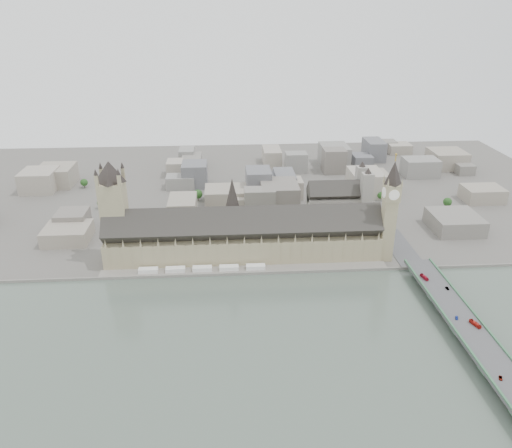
{
  "coord_description": "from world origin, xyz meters",
  "views": [
    {
      "loc": [
        -17.16,
        -417.96,
        231.59
      ],
      "look_at": [
        12.43,
        23.52,
        34.55
      ],
      "focal_mm": 35.0,
      "sensor_mm": 36.0,
      "label": 1
    }
  ],
  "objects": [
    {
      "name": "car_blue",
      "position": [
        157.49,
        -110.05,
        11.06
      ],
      "size": [
        3.65,
        5.1,
        1.61
      ],
      "primitive_type": "imported",
      "rotation": [
        0.0,
        0.0,
        -0.41
      ],
      "color": "#172E99",
      "rests_on": "westminster_bridge"
    },
    {
      "name": "river_thames",
      "position": [
        0.0,
        -165.0,
        0.0
      ],
      "size": [
        600.0,
        600.0,
        0.0
      ],
      "primitive_type": "plane",
      "color": "#47544A",
      "rests_on": "ground"
    },
    {
      "name": "terrace_tents",
      "position": [
        -40.0,
        -7.0,
        4.0
      ],
      "size": [
        118.0,
        7.0,
        4.0
      ],
      "color": "white",
      "rests_on": "river_terrace"
    },
    {
      "name": "elizabeth_tower",
      "position": [
        138.0,
        8.0,
        58.09
      ],
      "size": [
        17.0,
        17.0,
        107.5
      ],
      "color": "tan",
      "rests_on": "ground"
    },
    {
      "name": "red_bus_north",
      "position": [
        155.31,
        -49.22,
        11.66
      ],
      "size": [
        4.42,
        10.43,
        2.83
      ],
      "primitive_type": "imported",
      "rotation": [
        0.0,
        0.0,
        0.21
      ],
      "color": "#A81327",
      "rests_on": "westminster_bridge"
    },
    {
      "name": "central_tower",
      "position": [
        -10.0,
        26.0,
        57.92
      ],
      "size": [
        13.0,
        13.0,
        48.0
      ],
      "color": "tan",
      "rests_on": "ground"
    },
    {
      "name": "ground",
      "position": [
        0.0,
        0.0,
        0.0
      ],
      "size": [
        900.0,
        900.0,
        0.0
      ],
      "primitive_type": "plane",
      "color": "#595651",
      "rests_on": "ground"
    },
    {
      "name": "palace_of_westminster",
      "position": [
        0.0,
        19.7,
        22.71
      ],
      "size": [
        265.0,
        40.73,
        55.44
      ],
      "color": "tan",
      "rests_on": "ground"
    },
    {
      "name": "victoria_tower",
      "position": [
        -122.0,
        26.0,
        55.2
      ],
      "size": [
        30.0,
        30.0,
        100.0
      ],
      "color": "tan",
      "rests_on": "ground"
    },
    {
      "name": "westminster_bridge",
      "position": [
        162.0,
        -87.5,
        5.12
      ],
      "size": [
        25.0,
        325.0,
        10.25
      ],
      "primitive_type": "cube",
      "color": "#474749",
      "rests_on": "ground"
    },
    {
      "name": "red_bus_south",
      "position": [
        167.36,
        -119.45,
        11.71
      ],
      "size": [
        5.58,
        10.74,
        2.92
      ],
      "primitive_type": "imported",
      "rotation": [
        0.0,
        0.0,
        0.31
      ],
      "color": "red",
      "rests_on": "westminster_bridge"
    },
    {
      "name": "embankment_wall",
      "position": [
        0.0,
        -15.0,
        1.5
      ],
      "size": [
        600.0,
        1.5,
        3.0
      ],
      "primitive_type": "cube",
      "color": "gray",
      "rests_on": "ground"
    },
    {
      "name": "park_trees",
      "position": [
        -10.0,
        60.0,
        7.5
      ],
      "size": [
        110.0,
        30.0,
        15.0
      ],
      "primitive_type": null,
      "color": "#1D4418",
      "rests_on": "ground"
    },
    {
      "name": "city_skyline_inland",
      "position": [
        0.0,
        245.0,
        19.0
      ],
      "size": [
        720.0,
        360.0,
        38.0
      ],
      "primitive_type": null,
      "color": "gray",
      "rests_on": "ground"
    },
    {
      "name": "bridge_parapets",
      "position": [
        162.0,
        -132.0,
        10.82
      ],
      "size": [
        25.0,
        235.0,
        1.15
      ],
      "primitive_type": null,
      "color": "#3E714D",
      "rests_on": "westminster_bridge"
    },
    {
      "name": "river_terrace",
      "position": [
        0.0,
        -7.5,
        1.0
      ],
      "size": [
        270.0,
        15.0,
        2.0
      ],
      "primitive_type": "cube",
      "color": "gray",
      "rests_on": "ground"
    },
    {
      "name": "car_grey",
      "position": [
        156.66,
        -176.92,
        10.88
      ],
      "size": [
        3.79,
        5.01,
        1.26
      ],
      "primitive_type": "imported",
      "rotation": [
        0.0,
        0.0,
        -0.43
      ],
      "color": "gray",
      "rests_on": "westminster_bridge"
    },
    {
      "name": "westminster_abbey",
      "position": [
        110.92,
        95.0,
        25.08
      ],
      "size": [
        68.0,
        36.0,
        64.0
      ],
      "color": "gray",
      "rests_on": "ground"
    },
    {
      "name": "car_silver",
      "position": [
        168.27,
        -67.48,
        10.99
      ],
      "size": [
        1.95,
        4.58,
        1.47
      ],
      "primitive_type": "imported",
      "rotation": [
        0.0,
        0.0,
        0.09
      ],
      "color": "gray",
      "rests_on": "westminster_bridge"
    }
  ]
}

